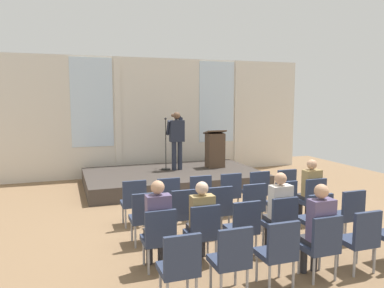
{
  "coord_description": "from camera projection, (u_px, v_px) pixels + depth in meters",
  "views": [
    {
      "loc": [
        -2.99,
        -6.56,
        2.53
      ],
      "look_at": [
        0.06,
        2.22,
        1.38
      ],
      "focal_mm": 35.11,
      "sensor_mm": 36.0,
      "label": 1
    }
  ],
  "objects": [
    {
      "name": "chair_r3_c0",
      "position": [
        180.0,
        264.0,
        4.52
      ],
      "size": [
        0.46,
        0.44,
        0.94
      ],
      "color": "#99999E",
      "rests_on": "ground"
    },
    {
      "name": "ground_plane",
      "position": [
        226.0,
        226.0,
        7.43
      ],
      "size": [
        14.36,
        14.36,
        0.0
      ],
      "primitive_type": "plane",
      "color": "#846647"
    },
    {
      "name": "chair_r3_c3",
      "position": [
        321.0,
        243.0,
        5.19
      ],
      "size": [
        0.46,
        0.44,
        0.94
      ],
      "color": "#99999E",
      "rests_on": "ground"
    },
    {
      "name": "chair_r0_c5",
      "position": [
        284.0,
        186.0,
        8.5
      ],
      "size": [
        0.46,
        0.44,
        0.94
      ],
      "color": "#99999E",
      "rests_on": "ground"
    },
    {
      "name": "audience_r2_c0",
      "position": [
        158.0,
        220.0,
        5.53
      ],
      "size": [
        0.36,
        0.39,
        1.34
      ],
      "color": "#2D2D33",
      "rests_on": "ground"
    },
    {
      "name": "audience_r3_c3",
      "position": [
        318.0,
        226.0,
        5.24
      ],
      "size": [
        0.36,
        0.39,
        1.36
      ],
      "color": "#2D2D33",
      "rests_on": "ground"
    },
    {
      "name": "chair_r0_c0",
      "position": [
        134.0,
        200.0,
        7.39
      ],
      "size": [
        0.46,
        0.44,
        0.94
      ],
      "color": "#99999E",
      "rests_on": "ground"
    },
    {
      "name": "stage_platform",
      "position": [
        173.0,
        178.0,
        10.91
      ],
      "size": [
        4.95,
        2.97,
        0.4
      ],
      "primitive_type": "cube",
      "color": "#3F3833",
      "rests_on": "ground"
    },
    {
      "name": "audience_r1_c5",
      "position": [
        310.0,
        187.0,
        7.6
      ],
      "size": [
        0.36,
        0.39,
        1.31
      ],
      "color": "#2D2D33",
      "rests_on": "ground"
    },
    {
      "name": "chair_r2_c2",
      "position": [
        243.0,
        225.0,
        5.92
      ],
      "size": [
        0.46,
        0.44,
        0.94
      ],
      "color": "#99999E",
      "rests_on": "ground"
    },
    {
      "name": "chair_r2_c0",
      "position": [
        159.0,
        235.0,
        5.48
      ],
      "size": [
        0.46,
        0.44,
        0.94
      ],
      "color": "#99999E",
      "rests_on": "ground"
    },
    {
      "name": "rear_partition",
      "position": [
        158.0,
        116.0,
        12.37
      ],
      "size": [
        10.45,
        0.14,
        3.81
      ],
      "color": "silver",
      "rests_on": "ground"
    },
    {
      "name": "chair_r3_c4",
      "position": [
        361.0,
        237.0,
        5.41
      ],
      "size": [
        0.46,
        0.44,
        0.94
      ],
      "color": "#99999E",
      "rests_on": "ground"
    },
    {
      "name": "chair_r3_c2",
      "position": [
        278.0,
        249.0,
        4.97
      ],
      "size": [
        0.46,
        0.44,
        0.94
      ],
      "color": "#99999E",
      "rests_on": "ground"
    },
    {
      "name": "chair_r2_c5",
      "position": [
        348.0,
        212.0,
        6.59
      ],
      "size": [
        0.46,
        0.44,
        0.94
      ],
      "color": "#99999E",
      "rests_on": "ground"
    },
    {
      "name": "chair_r0_c2",
      "position": [
        199.0,
        194.0,
        7.83
      ],
      "size": [
        0.46,
        0.44,
        0.94
      ],
      "color": "#99999E",
      "rests_on": "ground"
    },
    {
      "name": "mic_stand",
      "position": [
        166.0,
        158.0,
        11.16
      ],
      "size": [
        0.28,
        0.28,
        1.55
      ],
      "color": "black",
      "rests_on": "stage_platform"
    },
    {
      "name": "chair_r0_c1",
      "position": [
        167.0,
        197.0,
        7.61
      ],
      "size": [
        0.46,
        0.44,
        0.94
      ],
      "color": "#99999E",
      "rests_on": "ground"
    },
    {
      "name": "audience_r2_c1",
      "position": [
        201.0,
        217.0,
        5.76
      ],
      "size": [
        0.36,
        0.39,
        1.27
      ],
      "color": "#2D2D33",
      "rests_on": "ground"
    },
    {
      "name": "chair_r1_c0",
      "position": [
        144.0,
        215.0,
        6.43
      ],
      "size": [
        0.46,
        0.44,
        0.94
      ],
      "color": "#99999E",
      "rests_on": "ground"
    },
    {
      "name": "audience_r2_c3",
      "position": [
        279.0,
        207.0,
        6.2
      ],
      "size": [
        0.36,
        0.39,
        1.32
      ],
      "color": "#2D2D33",
      "rests_on": "ground"
    },
    {
      "name": "lectern",
      "position": [
        215.0,
        149.0,
        11.53
      ],
      "size": [
        0.6,
        0.48,
        1.16
      ],
      "color": "#4C3828",
      "rests_on": "stage_platform"
    },
    {
      "name": "chair_r2_c4",
      "position": [
        316.0,
        216.0,
        6.37
      ],
      "size": [
        0.46,
        0.44,
        0.94
      ],
      "color": "#99999E",
      "rests_on": "ground"
    },
    {
      "name": "chair_r2_c3",
      "position": [
        281.0,
        220.0,
        6.14
      ],
      "size": [
        0.46,
        0.44,
        0.94
      ],
      "color": "#99999E",
      "rests_on": "ground"
    },
    {
      "name": "chair_r1_c5",
      "position": [
        312.0,
        198.0,
        7.55
      ],
      "size": [
        0.46,
        0.44,
        0.94
      ],
      "color": "#99999E",
      "rests_on": "ground"
    },
    {
      "name": "chair_r0_c3",
      "position": [
        229.0,
        191.0,
        8.06
      ],
      "size": [
        0.46,
        0.44,
        0.94
      ],
      "color": "#99999E",
      "rests_on": "ground"
    },
    {
      "name": "chair_r0_c4",
      "position": [
        257.0,
        189.0,
        8.28
      ],
      "size": [
        0.46,
        0.44,
        0.94
      ],
      "color": "#99999E",
      "rests_on": "ground"
    },
    {
      "name": "chair_r1_c3",
      "position": [
        251.0,
        204.0,
        7.1
      ],
      "size": [
        0.46,
        0.44,
        0.94
      ],
      "color": "#99999E",
      "rests_on": "ground"
    },
    {
      "name": "chair_r1_c4",
      "position": [
        283.0,
        201.0,
        7.32
      ],
      "size": [
        0.46,
        0.44,
        0.94
      ],
      "color": "#99999E",
      "rests_on": "ground"
    },
    {
      "name": "chair_r1_c1",
      "position": [
        182.0,
        211.0,
        6.65
      ],
      "size": [
        0.46,
        0.44,
        0.94
      ],
      "color": "#99999E",
      "rests_on": "ground"
    },
    {
      "name": "chair_r1_c2",
      "position": [
        218.0,
        207.0,
        6.88
      ],
      "size": [
        0.46,
        0.44,
        0.94
      ],
      "color": "#99999E",
      "rests_on": "ground"
    },
    {
      "name": "chair_r2_c1",
      "position": [
        203.0,
        230.0,
        5.7
      ],
      "size": [
        0.46,
        0.44,
        0.94
      ],
      "color": "#99999E",
      "rests_on": "ground"
    },
    {
      "name": "chair_r3_c1",
      "position": [
        231.0,
        257.0,
        4.74
      ],
      "size": [
        0.46,
        0.44,
        0.94
      ],
      "color": "#99999E",
      "rests_on": "ground"
    },
    {
      "name": "speaker",
      "position": [
        177.0,
        136.0,
        11.07
      ],
      "size": [
        0.52,
        0.69,
        1.72
      ],
      "color": "#232838",
      "rests_on": "stage_platform"
    }
  ]
}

